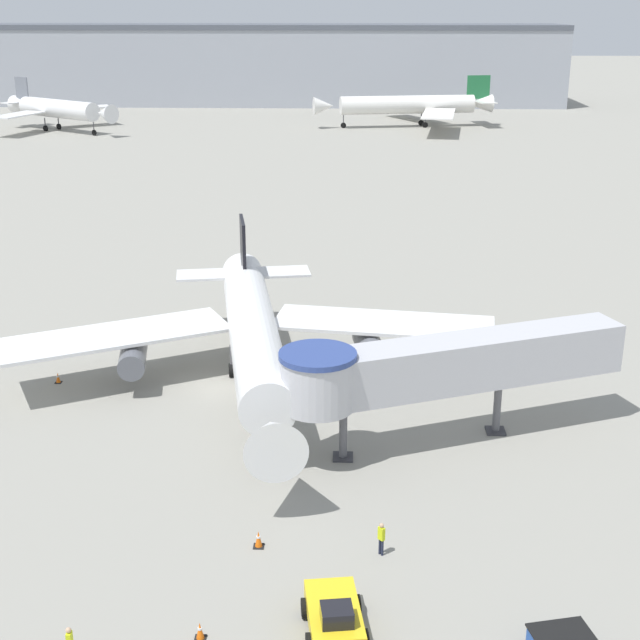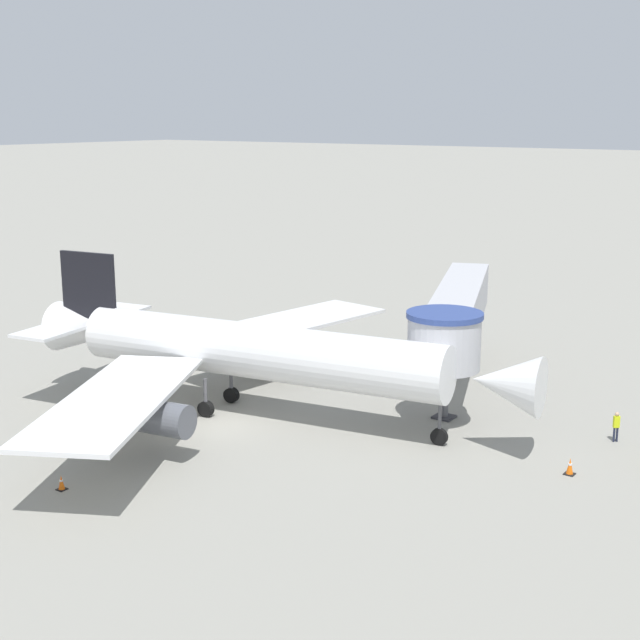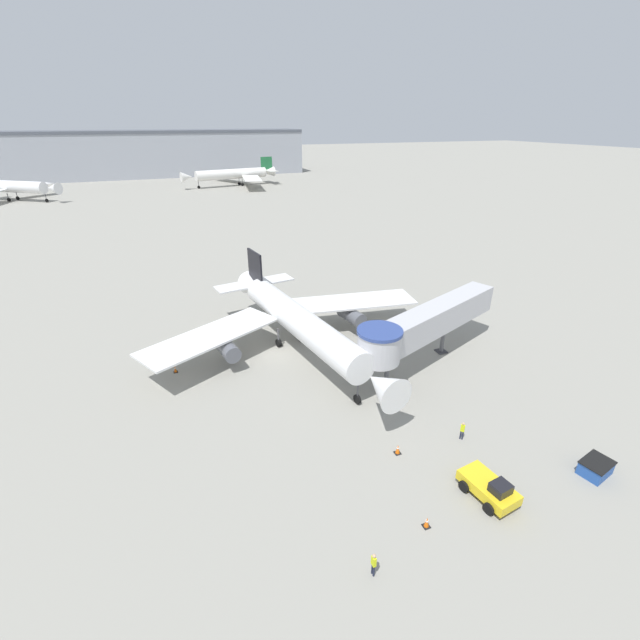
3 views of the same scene
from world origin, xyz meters
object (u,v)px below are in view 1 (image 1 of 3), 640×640
Objects in this scene: background_jet_gray_tail at (57,109)px; ground_crew_wing_walker at (381,537)px; main_airplane at (253,334)px; pushback_tug_yellow at (334,616)px; traffic_cone_port_wing at (58,378)px; jet_bridge at (433,366)px; traffic_cone_apron_front at (200,631)px; background_jet_green_tail at (412,105)px; traffic_cone_near_nose at (259,539)px.

ground_crew_wing_walker is at bearing -122.30° from background_jet_gray_tail.
main_airplane is 20.24× the size of ground_crew_wing_walker.
traffic_cone_port_wing is (-18.54, 24.01, -0.48)m from pushback_tug_yellow.
background_jet_gray_tail is (-61.88, 129.36, -0.38)m from jet_bridge.
main_airplane reaches higher than traffic_cone_apron_front.
background_jet_gray_tail is 0.67× the size of background_jet_green_tail.
traffic_cone_port_wing is 0.93× the size of traffic_cone_apron_front.
jet_bridge reaches higher than traffic_cone_apron_front.
main_airplane is 131.86m from background_jet_green_tail.
background_jet_gray_tail is 69.97m from background_jet_green_tail.
ground_crew_wing_walker is at bearing 61.76° from pushback_tug_yellow.
jet_bridge is 138.37m from background_jet_green_tail.
background_jet_gray_tail is at bearing 94.02° from jet_bridge.
main_airplane is at bearing -0.54° from traffic_cone_port_wing.
jet_bridge is 25.76× the size of traffic_cone_apron_front.
background_jet_gray_tail is (-51.19, 121.78, 0.68)m from main_airplane.
traffic_cone_near_nose is (-3.57, 5.83, -0.42)m from pushback_tug_yellow.
traffic_cone_near_nose is at bearing 75.37° from traffic_cone_apron_front.
traffic_cone_apron_front is at bearing -98.75° from main_airplane.
background_jet_green_tail is at bearing -45.27° from ground_crew_wing_walker.
traffic_cone_port_wing is at bearing 119.68° from pushback_tug_yellow.
main_airplane is 0.83× the size of background_jet_green_tail.
traffic_cone_apron_front is (-1.65, -6.33, -0.02)m from traffic_cone_near_nose.
background_jet_green_tail is at bearing 65.33° from jet_bridge.
traffic_cone_near_nose is at bearing -50.54° from traffic_cone_port_wing.
traffic_cone_apron_front is at bearing -61.48° from traffic_cone_port_wing.
traffic_cone_near_nose reaches higher than traffic_cone_port_wing.
background_jet_gray_tail is at bearing 109.44° from traffic_cone_apron_front.
ground_crew_wing_walker is at bearing -127.25° from jet_bridge.
background_jet_gray_tail is at bearing 103.32° from pushback_tug_yellow.
background_jet_green_tail reaches higher than main_airplane.
jet_bridge is 27.72× the size of traffic_cone_port_wing.
jet_bridge is 12.07× the size of ground_crew_wing_walker.
main_airplane is at bearing 95.26° from pushback_tug_yellow.
pushback_tug_yellow is 0.10× the size of background_jet_green_tail.
pushback_tug_yellow is 156.40m from background_jet_gray_tail.
main_airplane is 24.61m from traffic_cone_apron_front.
traffic_cone_port_wing is at bearing 6.62° from ground_crew_wing_walker.
main_airplane is 46.49× the size of traffic_cone_port_wing.
traffic_cone_near_nose is at bearing 44.50° from ground_crew_wing_walker.
background_jet_gray_tail is (-58.81, 140.27, 3.39)m from ground_crew_wing_walker.
traffic_cone_port_wing is (-12.91, 0.12, -3.30)m from main_airplane.
pushback_tug_yellow is at bearing 5.47° from traffic_cone_apron_front.
background_jet_green_tail is at bearing 83.80° from traffic_cone_near_nose.
traffic_cone_port_wing is at bearing 118.52° from traffic_cone_apron_front.
ground_crew_wing_walker is (2.00, 5.41, 0.12)m from pushback_tug_yellow.
ground_crew_wing_walker is at bearing -4.29° from traffic_cone_near_nose.
traffic_cone_port_wing is (-23.60, 7.69, -4.36)m from jet_bridge.
main_airplane is 40.53× the size of traffic_cone_near_nose.
jet_bridge is 11.94m from ground_crew_wing_walker.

